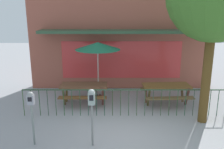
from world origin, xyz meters
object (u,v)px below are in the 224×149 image
at_px(parking_meter_near, 91,103).
at_px(parking_meter_far, 30,104).
at_px(picnic_table_left, 83,88).
at_px(picnic_table_right, 166,89).
at_px(patio_umbrella, 97,46).

bearing_deg(parking_meter_near, parking_meter_far, 178.81).
bearing_deg(picnic_table_left, picnic_table_right, -1.07).
xyz_separation_m(picnic_table_left, parking_meter_near, (0.56, -3.09, 0.64)).
relative_size(picnic_table_left, picnic_table_right, 0.96).
height_order(picnic_table_right, parking_meter_near, parking_meter_near).
xyz_separation_m(picnic_table_right, patio_umbrella, (-2.68, 0.76, 1.54)).
relative_size(picnic_table_left, parking_meter_near, 1.11).
bearing_deg(parking_meter_far, patio_umbrella, 67.40).
height_order(picnic_table_left, picnic_table_right, same).
height_order(picnic_table_left, parking_meter_near, parking_meter_near).
height_order(patio_umbrella, parking_meter_near, patio_umbrella).
distance_m(parking_meter_near, parking_meter_far, 1.60).
distance_m(picnic_table_left, parking_meter_far, 3.28).
bearing_deg(picnic_table_right, patio_umbrella, 164.15).
bearing_deg(picnic_table_right, parking_meter_near, -131.05).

